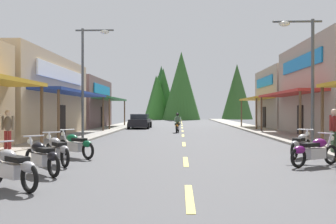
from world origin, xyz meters
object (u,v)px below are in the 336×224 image
at_px(streetlamp_right, 305,64).
at_px(motorcycle_parked_left_4, 76,145).
at_px(motorcycle_parked_left_2, 42,156).
at_px(motorcycle_parked_left_1, 12,167).
at_px(streetlamp_left, 88,68).
at_px(rider_cruising_lead, 178,124).
at_px(pedestrian_waiting, 8,128).
at_px(parked_car_curbside, 140,121).
at_px(motorcycle_parked_right_3, 315,151).
at_px(pedestrian_by_shop, 334,128).
at_px(motorcycle_parked_left_3, 57,150).
at_px(motorcycle_parked_right_4, 301,144).

distance_m(streetlamp_right, motorcycle_parked_left_4, 10.53).
bearing_deg(motorcycle_parked_left_2, motorcycle_parked_left_1, 137.02).
distance_m(streetlamp_left, rider_cruising_lead, 10.47).
xyz_separation_m(motorcycle_parked_left_4, pedestrian_waiting, (-3.42, 1.85, 0.54)).
bearing_deg(parked_car_curbside, motorcycle_parked_left_4, -179.82).
height_order(streetlamp_left, motorcycle_parked_left_4, streetlamp_left).
bearing_deg(motorcycle_parked_right_3, streetlamp_right, 43.55).
height_order(pedestrian_by_shop, parked_car_curbside, pedestrian_by_shop).
relative_size(streetlamp_left, motorcycle_parked_left_4, 3.67).
bearing_deg(motorcycle_parked_left_4, motorcycle_parked_left_2, 129.27).
relative_size(pedestrian_waiting, parked_car_curbside, 0.41).
bearing_deg(streetlamp_left, motorcycle_parked_left_1, -83.36).
relative_size(streetlamp_left, parked_car_curbside, 1.49).
relative_size(streetlamp_left, motorcycle_parked_right_3, 3.40).
bearing_deg(motorcycle_parked_left_3, rider_cruising_lead, -49.41).
relative_size(streetlamp_left, motorcycle_parked_right_4, 3.55).
bearing_deg(motorcycle_parked_left_4, parked_car_curbside, -51.55).
bearing_deg(rider_cruising_lead, motorcycle_parked_left_1, 175.47).
distance_m(pedestrian_by_shop, pedestrian_waiting, 13.33).
height_order(motorcycle_parked_left_4, pedestrian_waiting, pedestrian_waiting).
height_order(pedestrian_by_shop, pedestrian_waiting, pedestrian_by_shop).
distance_m(motorcycle_parked_left_1, rider_cruising_lead, 21.55).
distance_m(streetlamp_left, motorcycle_parked_left_2, 11.56).
relative_size(streetlamp_left, pedestrian_waiting, 3.64).
relative_size(rider_cruising_lead, pedestrian_waiting, 1.22).
bearing_deg(motorcycle_parked_left_3, motorcycle_parked_left_1, 146.05).
relative_size(motorcycle_parked_right_4, motorcycle_parked_left_4, 1.04).
bearing_deg(motorcycle_parked_right_4, motorcycle_parked_left_3, 139.25).
xyz_separation_m(streetlamp_right, motorcycle_parked_right_3, (-1.38, -5.08, -3.35)).
xyz_separation_m(streetlamp_left, pedestrian_by_shop, (11.27, -6.12, -3.10)).
bearing_deg(motorcycle_parked_right_3, motorcycle_parked_left_1, 173.07).
relative_size(motorcycle_parked_left_1, pedestrian_by_shop, 0.97).
relative_size(motorcycle_parked_left_4, pedestrian_by_shop, 0.96).
height_order(motorcycle_parked_left_1, rider_cruising_lead, rider_cruising_lead).
bearing_deg(motorcycle_parked_right_4, motorcycle_parked_left_2, 150.27).
distance_m(motorcycle_parked_right_4, motorcycle_parked_left_2, 9.10).
relative_size(motorcycle_parked_left_3, parked_car_curbside, 0.41).
bearing_deg(motorcycle_parked_left_1, rider_cruising_lead, -61.35).
bearing_deg(motorcycle_parked_right_4, pedestrian_waiting, 117.93).
distance_m(motorcycle_parked_right_3, motorcycle_parked_left_2, 8.16).
height_order(motorcycle_parked_right_3, motorcycle_parked_left_3, same).
height_order(motorcycle_parked_left_1, motorcycle_parked_left_2, same).
relative_size(motorcycle_parked_left_1, pedestrian_waiting, 0.99).
bearing_deg(pedestrian_waiting, parked_car_curbside, -178.60).
height_order(motorcycle_parked_left_1, pedestrian_by_shop, pedestrian_by_shop).
bearing_deg(rider_cruising_lead, motorcycle_parked_left_4, 171.97).
distance_m(streetlamp_right, pedestrian_waiting, 13.23).
xyz_separation_m(pedestrian_by_shop, parked_car_curbside, (-10.00, 21.39, -0.37)).
height_order(rider_cruising_lead, parked_car_curbside, rider_cruising_lead).
xyz_separation_m(motorcycle_parked_left_1, parked_car_curbside, (-0.22, 28.02, 0.20)).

